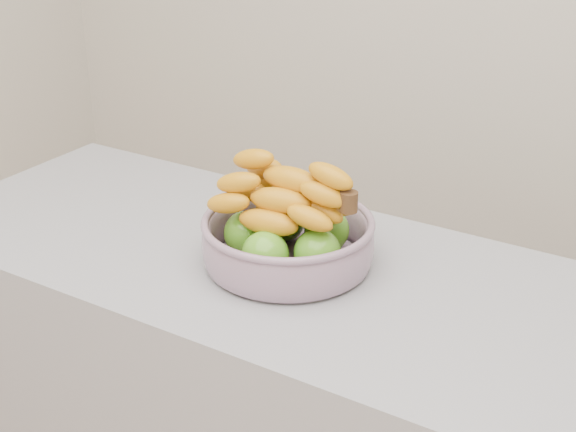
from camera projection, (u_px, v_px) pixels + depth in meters
name	position (u px, v px, depth m)	size (l,w,h in m)	color
fruit_bowl	(288.00, 234.00, 1.49)	(0.32, 0.32, 0.20)	#AAB4CD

